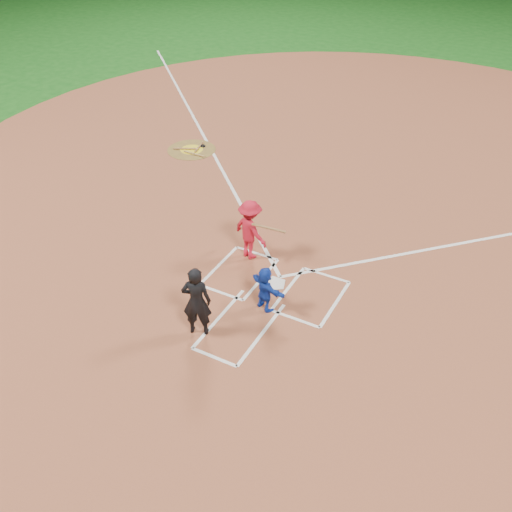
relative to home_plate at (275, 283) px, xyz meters
The scene contains 13 objects.
ground 0.02m from the home_plate, ahead, with size 120.00×120.00×0.00m, color #134E13.
home_plate_dirt 6.00m from the home_plate, 90.00° to the left, with size 28.00×28.00×0.01m, color brown.
home_plate is the anchor object (origin of this frame).
on_deck_circle 8.01m from the home_plate, 138.20° to the left, with size 1.70×1.70×0.01m, color brown.
on_deck_logo 8.01m from the home_plate, 138.20° to the left, with size 0.80×0.80×0.00m, color yellow.
on_deck_bat_a 8.07m from the home_plate, 136.16° to the left, with size 0.06×0.06×0.84m, color olive.
on_deck_bat_b 8.10m from the home_plate, 139.67° to the left, with size 0.06×0.06×0.84m, color brown.
on_deck_bat_c 7.59m from the home_plate, 138.38° to the left, with size 0.06×0.06×0.84m, color olive.
bat_weight_donut 8.14m from the home_plate, 135.16° to the left, with size 0.19×0.19×0.05m, color black.
catcher 1.08m from the home_plate, 77.15° to the right, with size 1.05×0.33×1.13m, color #1639B4.
umpire 2.54m from the home_plate, 107.28° to the right, with size 0.63×0.41×1.72m, color black.
chalk_markings 5.29m from the home_plate, 90.00° to the left, with size 28.35×17.32×0.01m.
batter_at_plate 1.53m from the home_plate, 145.70° to the left, with size 1.58×0.91×1.63m.
Camera 1 is at (4.77, -9.79, 8.71)m, focal length 40.00 mm.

